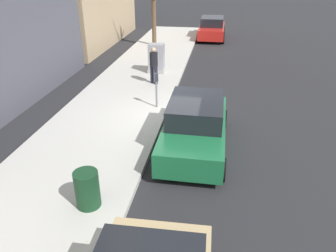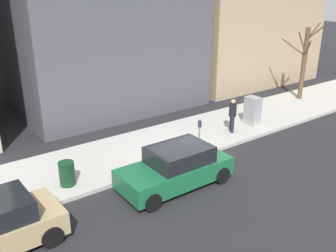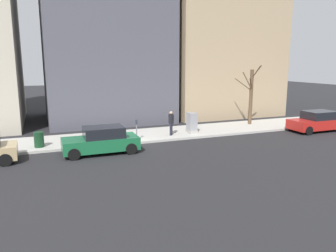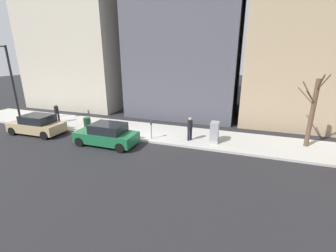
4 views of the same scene
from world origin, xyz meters
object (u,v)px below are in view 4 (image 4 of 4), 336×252
Objects in this scene: streetlamp at (9,78)px; pedestrian_midblock at (57,112)px; utility_box at (214,132)px; office_tower_right at (86,3)px; trash_bin at (87,123)px; pedestrian_near_meter at (190,127)px; parking_meter at (151,128)px; parked_car_green at (107,135)px; bare_tree at (312,111)px; parked_car_tan at (37,125)px.

pedestrian_midblock is at bearing -69.55° from streetlamp.
utility_box is 22.30m from office_tower_right.
office_tower_right is (10.78, -0.25, 7.64)m from streetlamp.
pedestrian_midblock is at bearing 89.10° from utility_box.
office_tower_right reaches higher than trash_bin.
pedestrian_near_meter is at bearing 98.46° from pedestrian_midblock.
parked_car_green is at bearing 123.64° from parking_meter.
parking_meter is at bearing -89.25° from streetlamp.
utility_box is 0.86× the size of pedestrian_near_meter.
office_tower_right is (9.55, 3.06, 10.57)m from pedestrian_midblock.
bare_tree is 7.78m from pedestrian_near_meter.
pedestrian_midblock reaches higher than trash_bin.
parking_meter is at bearing 101.14° from utility_box.
parking_meter is 0.06× the size of office_tower_right.
parked_car_tan is 5.26m from streetlamp.
parked_car_tan is at bearing -163.40° from office_tower_right.
bare_tree reaches higher than utility_box.
streetlamp is at bearing 81.61° from parked_car_green.
pedestrian_near_meter is (0.19, -8.49, 0.49)m from trash_bin.
parked_car_green is at bearing -98.47° from streetlamp.
pedestrian_near_meter is at bearing -81.00° from parked_car_tan.
parked_car_green is at bearing -123.10° from trash_bin.
parked_car_tan is 2.56× the size of pedestrian_midblock.
streetlamp reaches higher than parking_meter.
parked_car_green is 10.90m from streetlamp.
utility_box is 0.86× the size of pedestrian_midblock.
pedestrian_midblock is (0.62, 3.67, 0.49)m from trash_bin.
parked_car_green is at bearing 110.35° from utility_box.
bare_tree is 16.19m from trash_bin.
utility_box is at bearing 102.48° from bare_tree.
bare_tree reaches higher than parking_meter.
parked_car_tan is 11.80m from pedestrian_near_meter.
office_tower_right is at bearing 33.51° from trash_bin.
utility_box is at bearing -120.04° from office_tower_right.
office_tower_right is at bearing 69.54° from bare_tree.
parked_car_tan is 0.65× the size of streetlamp.
pedestrian_near_meter reaches higher than parked_car_green.
trash_bin is (-1.69, 15.99, -1.91)m from bare_tree.
parked_car_tan is 16.73m from office_tower_right.
trash_bin is at bearing 56.98° from parked_car_green.
pedestrian_near_meter is (2.17, -11.60, 0.35)m from parked_car_tan.
pedestrian_midblock is (1.23, -3.31, -2.93)m from streetlamp.
pedestrian_near_meter is at bearing -76.42° from parking_meter.
utility_box is (2.55, -6.87, 0.11)m from parked_car_green.
utility_box is at bearing 127.94° from pedestrian_near_meter.
streetlamp is 7.80m from trash_bin.
pedestrian_midblock is at bearing 80.46° from trash_bin.
bare_tree reaches higher than parked_car_tan.
office_tower_right is at bearing 14.97° from parked_car_tan.
parked_car_tan is 3.15× the size of parking_meter.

